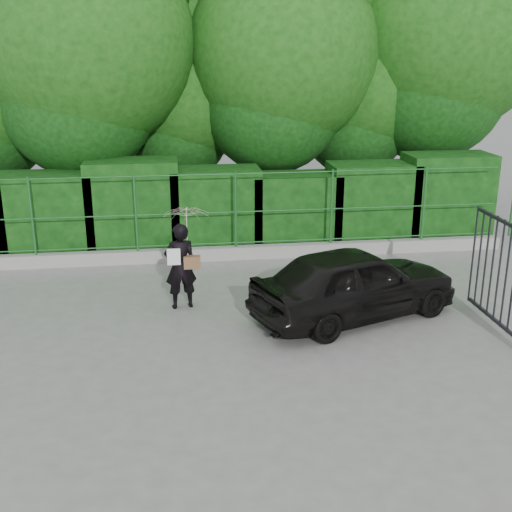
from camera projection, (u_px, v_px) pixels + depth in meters
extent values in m
plane|color=gray|center=(240.00, 341.00, 11.04)|extent=(80.00, 80.00, 0.00)
cube|color=#9E9E99|center=(219.00, 253.00, 15.23)|extent=(14.00, 0.25, 0.30)
cylinder|color=#1E5B25|center=(32.00, 217.00, 14.37)|extent=(0.06, 0.06, 1.80)
cylinder|color=#1E5B25|center=(136.00, 213.00, 14.67)|extent=(0.06, 0.06, 1.80)
cylinder|color=#1E5B25|center=(236.00, 210.00, 14.96)|extent=(0.06, 0.06, 1.80)
cylinder|color=#1E5B25|center=(332.00, 207.00, 15.25)|extent=(0.06, 0.06, 1.80)
cylinder|color=#1E5B25|center=(424.00, 204.00, 15.55)|extent=(0.06, 0.06, 1.80)
cylinder|color=#1E5B25|center=(219.00, 243.00, 15.16)|extent=(13.60, 0.03, 0.03)
cylinder|color=#1E5B25|center=(219.00, 213.00, 14.92)|extent=(13.60, 0.03, 0.03)
cylinder|color=#1E5B25|center=(218.00, 174.00, 14.64)|extent=(13.60, 0.03, 0.03)
cube|color=black|center=(49.00, 214.00, 15.40)|extent=(2.20, 1.20, 1.99)
cube|color=black|center=(134.00, 206.00, 15.62)|extent=(2.20, 1.20, 2.26)
cube|color=black|center=(216.00, 209.00, 15.91)|extent=(2.20, 1.20, 2.01)
cube|color=black|center=(295.00, 210.00, 16.20)|extent=(2.20, 1.20, 1.82)
cube|color=black|center=(371.00, 203.00, 16.42)|extent=(2.20, 1.20, 2.04)
cube|color=black|center=(446.00, 197.00, 16.64)|extent=(2.20, 1.20, 2.23)
cylinder|color=black|center=(5.00, 162.00, 17.29)|extent=(0.36, 0.36, 3.75)
cylinder|color=black|center=(95.00, 150.00, 16.74)|extent=(0.36, 0.36, 4.50)
sphere|color=#14470F|center=(87.00, 41.00, 15.90)|extent=(5.40, 5.40, 5.40)
cylinder|color=black|center=(190.00, 163.00, 18.48)|extent=(0.36, 0.36, 3.25)
sphere|color=#14470F|center=(188.00, 94.00, 17.87)|extent=(3.90, 3.90, 3.90)
cylinder|color=black|center=(282.00, 149.00, 17.70)|extent=(0.36, 0.36, 4.25)
sphere|color=#14470F|center=(283.00, 53.00, 16.91)|extent=(5.10, 5.10, 5.10)
cylinder|color=black|center=(361.00, 157.00, 18.80)|extent=(0.36, 0.36, 3.50)
sphere|color=#14470F|center=(365.00, 83.00, 18.15)|extent=(4.20, 4.20, 4.20)
cylinder|color=black|center=(433.00, 136.00, 18.48)|extent=(0.36, 0.36, 4.75)
sphere|color=#14470F|center=(442.00, 32.00, 17.60)|extent=(5.70, 5.70, 5.70)
cube|color=#27272D|center=(494.00, 320.00, 11.53)|extent=(0.05, 2.00, 0.06)
cube|color=#27272D|center=(507.00, 223.00, 10.98)|extent=(0.05, 2.00, 0.06)
cylinder|color=#27272D|center=(506.00, 276.00, 11.07)|extent=(0.04, 0.04, 1.90)
cylinder|color=#27272D|center=(499.00, 272.00, 11.30)|extent=(0.04, 0.04, 1.90)
cylinder|color=#27272D|center=(492.00, 267.00, 11.54)|extent=(0.04, 0.04, 1.90)
cylinder|color=#27272D|center=(486.00, 263.00, 11.77)|extent=(0.04, 0.04, 1.90)
cylinder|color=#27272D|center=(479.00, 258.00, 12.01)|extent=(0.04, 0.04, 1.90)
cylinder|color=#27272D|center=(473.00, 254.00, 12.24)|extent=(0.04, 0.04, 1.90)
imported|color=black|center=(180.00, 266.00, 12.23)|extent=(0.67, 0.50, 1.68)
imported|color=#FACAD1|center=(187.00, 227.00, 12.06)|extent=(0.87, 0.89, 0.80)
cube|color=brown|center=(192.00, 262.00, 12.15)|extent=(0.32, 0.15, 0.24)
cube|color=white|center=(174.00, 257.00, 12.03)|extent=(0.25, 0.02, 0.32)
imported|color=black|center=(355.00, 283.00, 11.84)|extent=(4.28, 2.89, 1.35)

